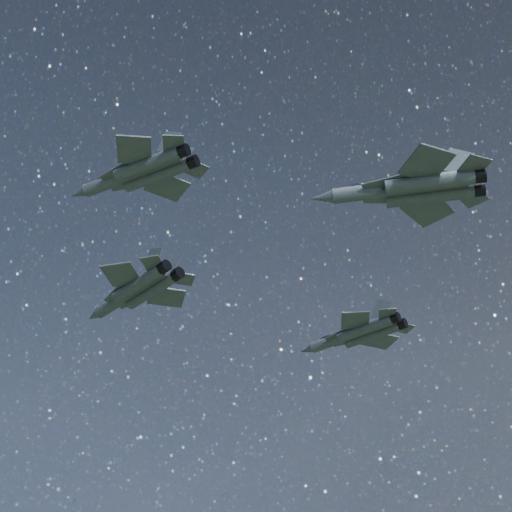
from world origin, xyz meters
The scene contains 4 objects.
jet_lead centered at (-18.84, 6.45, 156.14)m, with size 18.66×12.74×4.69m.
jet_left centered at (3.91, 22.74, 150.95)m, with size 15.59×10.97×3.94m.
jet_right centered at (-2.66, -12.86, 153.45)m, with size 15.32×10.79×3.87m.
jet_slot centered at (18.89, 5.07, 154.75)m, with size 18.79×12.48×4.78m.
Camera 1 is at (36.98, -55.91, 100.83)m, focal length 55.00 mm.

